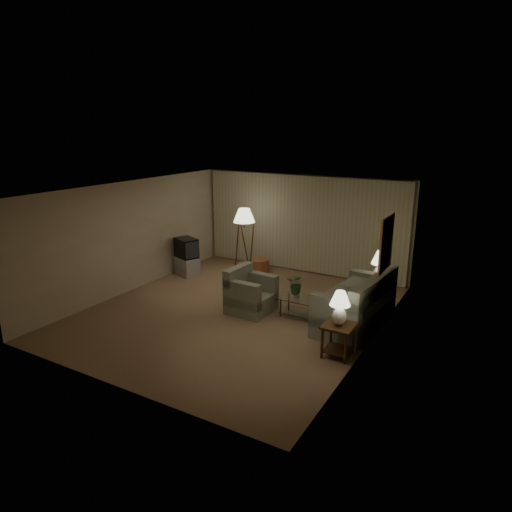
{
  "coord_description": "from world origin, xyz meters",
  "views": [
    {
      "loc": [
        5.05,
        -7.91,
        3.96
      ],
      "look_at": [
        0.16,
        0.6,
        1.15
      ],
      "focal_mm": 32.0,
      "sensor_mm": 36.0,
      "label": 1
    }
  ],
  "objects_px": {
    "armchair": "(251,295)",
    "table_lamp_far": "(381,264)",
    "crt_tv": "(186,248)",
    "table_lamp_near": "(340,305)",
    "tv_cabinet": "(187,266)",
    "side_table_near": "(338,335)",
    "vase": "(296,294)",
    "ottoman": "(259,265)",
    "side_table_far": "(379,291)",
    "coffee_table": "(303,305)",
    "floor_lamp": "(244,240)",
    "sofa": "(354,306)"
  },
  "relations": [
    {
      "from": "sofa",
      "to": "side_table_near",
      "type": "bearing_deg",
      "value": 12.31
    },
    {
      "from": "crt_tv",
      "to": "ottoman",
      "type": "distance_m",
      "value": 2.09
    },
    {
      "from": "vase",
      "to": "side_table_near",
      "type": "bearing_deg",
      "value": -41.78
    },
    {
      "from": "crt_tv",
      "to": "ottoman",
      "type": "xyz_separation_m",
      "value": [
        1.59,
        1.22,
        -0.58
      ]
    },
    {
      "from": "table_lamp_near",
      "to": "floor_lamp",
      "type": "height_order",
      "value": "floor_lamp"
    },
    {
      "from": "table_lamp_near",
      "to": "ottoman",
      "type": "xyz_separation_m",
      "value": [
        -3.61,
        3.54,
        -0.79
      ]
    },
    {
      "from": "sofa",
      "to": "floor_lamp",
      "type": "relative_size",
      "value": 1.22
    },
    {
      "from": "tv_cabinet",
      "to": "crt_tv",
      "type": "height_order",
      "value": "crt_tv"
    },
    {
      "from": "coffee_table",
      "to": "sofa",
      "type": "bearing_deg",
      "value": 5.2
    },
    {
      "from": "armchair",
      "to": "table_lamp_far",
      "type": "distance_m",
      "value": 2.93
    },
    {
      "from": "table_lamp_near",
      "to": "ottoman",
      "type": "bearing_deg",
      "value": 135.53
    },
    {
      "from": "sofa",
      "to": "floor_lamp",
      "type": "height_order",
      "value": "floor_lamp"
    },
    {
      "from": "crt_tv",
      "to": "vase",
      "type": "xyz_separation_m",
      "value": [
        3.8,
        -1.08,
        -0.27
      ]
    },
    {
      "from": "side_table_far",
      "to": "floor_lamp",
      "type": "relative_size",
      "value": 0.33
    },
    {
      "from": "sofa",
      "to": "side_table_far",
      "type": "xyz_separation_m",
      "value": [
        0.15,
        1.25,
        -0.06
      ]
    },
    {
      "from": "crt_tv",
      "to": "vase",
      "type": "bearing_deg",
      "value": 6.48
    },
    {
      "from": "table_lamp_near",
      "to": "ottoman",
      "type": "relative_size",
      "value": 1.15
    },
    {
      "from": "side_table_near",
      "to": "side_table_far",
      "type": "distance_m",
      "value": 2.6
    },
    {
      "from": "armchair",
      "to": "table_lamp_near",
      "type": "distance_m",
      "value": 2.62
    },
    {
      "from": "crt_tv",
      "to": "side_table_near",
      "type": "bearing_deg",
      "value": -1.81
    },
    {
      "from": "side_table_near",
      "to": "table_lamp_far",
      "type": "relative_size",
      "value": 0.83
    },
    {
      "from": "table_lamp_far",
      "to": "crt_tv",
      "type": "bearing_deg",
      "value": -176.99
    },
    {
      "from": "armchair",
      "to": "ottoman",
      "type": "height_order",
      "value": "armchair"
    },
    {
      "from": "table_lamp_near",
      "to": "table_lamp_far",
      "type": "relative_size",
      "value": 0.87
    },
    {
      "from": "side_table_near",
      "to": "tv_cabinet",
      "type": "xyz_separation_m",
      "value": [
        -5.2,
        2.33,
        -0.16
      ]
    },
    {
      "from": "crt_tv",
      "to": "tv_cabinet",
      "type": "bearing_deg",
      "value": 0.0
    },
    {
      "from": "floor_lamp",
      "to": "ottoman",
      "type": "distance_m",
      "value": 0.88
    },
    {
      "from": "coffee_table",
      "to": "floor_lamp",
      "type": "distance_m",
      "value": 3.4
    },
    {
      "from": "side_table_near",
      "to": "vase",
      "type": "distance_m",
      "value": 1.88
    },
    {
      "from": "tv_cabinet",
      "to": "coffee_table",
      "type": "bearing_deg",
      "value": 7.05
    },
    {
      "from": "side_table_far",
      "to": "table_lamp_far",
      "type": "xyz_separation_m",
      "value": [
        0.0,
        -0.0,
        0.64
      ]
    },
    {
      "from": "table_lamp_near",
      "to": "coffee_table",
      "type": "bearing_deg",
      "value": 134.98
    },
    {
      "from": "tv_cabinet",
      "to": "floor_lamp",
      "type": "xyz_separation_m",
      "value": [
        1.29,
        0.92,
        0.7
      ]
    },
    {
      "from": "side_table_far",
      "to": "side_table_near",
      "type": "bearing_deg",
      "value": -90.0
    },
    {
      "from": "sofa",
      "to": "ottoman",
      "type": "distance_m",
      "value": 4.1
    },
    {
      "from": "vase",
      "to": "coffee_table",
      "type": "bearing_deg",
      "value": -0.0
    },
    {
      "from": "sofa",
      "to": "side_table_near",
      "type": "xyz_separation_m",
      "value": [
        0.15,
        -1.35,
        -0.04
      ]
    },
    {
      "from": "vase",
      "to": "sofa",
      "type": "bearing_deg",
      "value": 4.58
    },
    {
      "from": "floor_lamp",
      "to": "vase",
      "type": "height_order",
      "value": "floor_lamp"
    },
    {
      "from": "crt_tv",
      "to": "vase",
      "type": "height_order",
      "value": "crt_tv"
    },
    {
      "from": "armchair",
      "to": "tv_cabinet",
      "type": "bearing_deg",
      "value": 67.16
    },
    {
      "from": "side_table_near",
      "to": "vase",
      "type": "bearing_deg",
      "value": 138.22
    },
    {
      "from": "floor_lamp",
      "to": "side_table_far",
      "type": "bearing_deg",
      "value": -9.41
    },
    {
      "from": "side_table_near",
      "to": "floor_lamp",
      "type": "bearing_deg",
      "value": 140.3
    },
    {
      "from": "side_table_far",
      "to": "coffee_table",
      "type": "bearing_deg",
      "value": -132.78
    },
    {
      "from": "ottoman",
      "to": "vase",
      "type": "relative_size",
      "value": 3.47
    },
    {
      "from": "ottoman",
      "to": "table_lamp_far",
      "type": "bearing_deg",
      "value": -14.65
    },
    {
      "from": "side_table_far",
      "to": "crt_tv",
      "type": "height_order",
      "value": "crt_tv"
    },
    {
      "from": "table_lamp_far",
      "to": "tv_cabinet",
      "type": "height_order",
      "value": "table_lamp_far"
    },
    {
      "from": "side_table_near",
      "to": "table_lamp_near",
      "type": "xyz_separation_m",
      "value": [
        -0.0,
        0.0,
        0.56
      ]
    }
  ]
}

